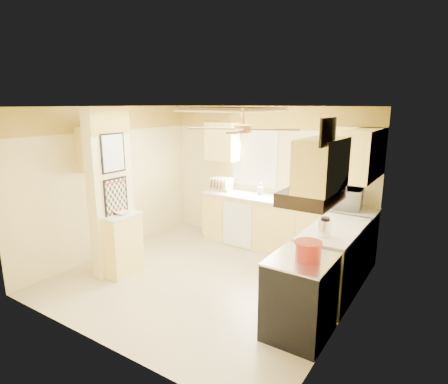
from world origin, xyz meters
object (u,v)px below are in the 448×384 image
Objects in this scene: bowl at (122,213)px; kettle at (325,228)px; stove at (300,296)px; microwave at (342,198)px; dutch_oven at (308,250)px.

kettle reaches higher than bowl.
kettle reaches higher than stove.
kettle is (2.82, 0.70, 0.09)m from bowl.
stove is 1.55× the size of microwave.
microwave is at bearing 97.87° from kettle.
dutch_oven reaches higher than stove.
stove is at bearing -90.11° from kettle.
dutch_oven is at bearing -0.17° from bowl.
bowl is 2.91m from kettle.
kettle is (-0.06, 0.71, 0.04)m from dutch_oven.
bowl reaches higher than stove.
kettle is at bearing 13.95° from bowl.
stove is at bearing -0.50° from bowl.
stove is 2.86m from bowl.
kettle is (0.00, 0.73, 0.60)m from stove.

